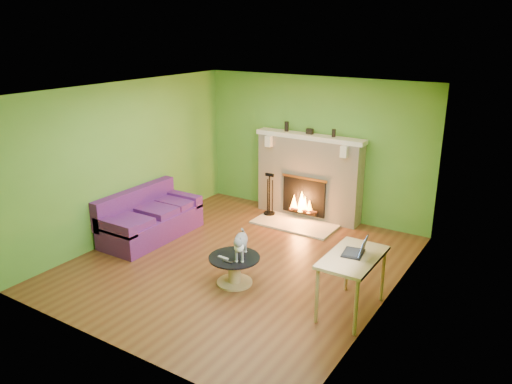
% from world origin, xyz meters
% --- Properties ---
extents(floor, '(5.00, 5.00, 0.00)m').
position_xyz_m(floor, '(0.00, 0.00, 0.00)').
color(floor, '#5A2F19').
rests_on(floor, ground).
extents(ceiling, '(5.00, 5.00, 0.00)m').
position_xyz_m(ceiling, '(0.00, 0.00, 2.60)').
color(ceiling, white).
rests_on(ceiling, wall_back).
extents(wall_back, '(5.00, 0.00, 5.00)m').
position_xyz_m(wall_back, '(0.00, 2.50, 1.30)').
color(wall_back, '#4F8F2E').
rests_on(wall_back, floor).
extents(wall_front, '(5.00, 0.00, 5.00)m').
position_xyz_m(wall_front, '(0.00, -2.50, 1.30)').
color(wall_front, '#4F8F2E').
rests_on(wall_front, floor).
extents(wall_left, '(0.00, 5.00, 5.00)m').
position_xyz_m(wall_left, '(-2.25, 0.00, 1.30)').
color(wall_left, '#4F8F2E').
rests_on(wall_left, floor).
extents(wall_right, '(0.00, 5.00, 5.00)m').
position_xyz_m(wall_right, '(2.25, 0.00, 1.30)').
color(wall_right, '#4F8F2E').
rests_on(wall_right, floor).
extents(window_frame, '(0.00, 1.20, 1.20)m').
position_xyz_m(window_frame, '(2.24, -0.90, 1.55)').
color(window_frame, silver).
rests_on(window_frame, wall_right).
extents(window_pane, '(0.00, 1.06, 1.06)m').
position_xyz_m(window_pane, '(2.23, -0.90, 1.55)').
color(window_pane, white).
rests_on(window_pane, wall_right).
extents(fireplace, '(2.10, 0.46, 1.58)m').
position_xyz_m(fireplace, '(0.00, 2.32, 0.77)').
color(fireplace, beige).
rests_on(fireplace, floor).
extents(hearth, '(1.50, 0.75, 0.03)m').
position_xyz_m(hearth, '(0.00, 1.80, 0.01)').
color(hearth, beige).
rests_on(hearth, floor).
extents(mantel, '(2.10, 0.28, 0.08)m').
position_xyz_m(mantel, '(0.00, 2.30, 1.54)').
color(mantel, silver).
rests_on(mantel, fireplace).
extents(sofa, '(0.85, 1.79, 0.80)m').
position_xyz_m(sofa, '(-1.86, 0.01, 0.31)').
color(sofa, '#501A64').
rests_on(sofa, floor).
extents(coffee_table, '(0.72, 0.72, 0.40)m').
position_xyz_m(coffee_table, '(0.31, -0.57, 0.23)').
color(coffee_table, tan).
rests_on(coffee_table, floor).
extents(desk, '(0.60, 1.03, 0.77)m').
position_xyz_m(desk, '(1.95, -0.38, 0.67)').
color(desk, tan).
rests_on(desk, floor).
extents(cat, '(0.49, 0.68, 0.40)m').
position_xyz_m(cat, '(0.39, -0.52, 0.60)').
color(cat, slate).
rests_on(cat, coffee_table).
extents(remote_silver, '(0.17, 0.06, 0.02)m').
position_xyz_m(remote_silver, '(0.21, -0.69, 0.41)').
color(remote_silver, gray).
rests_on(remote_silver, coffee_table).
extents(remote_black, '(0.16, 0.05, 0.02)m').
position_xyz_m(remote_black, '(0.33, -0.75, 0.41)').
color(remote_black, black).
rests_on(remote_black, coffee_table).
extents(laptop, '(0.33, 0.36, 0.24)m').
position_xyz_m(laptop, '(1.93, -0.33, 0.89)').
color(laptop, black).
rests_on(laptop, desk).
extents(fire_tools, '(0.22, 0.22, 0.81)m').
position_xyz_m(fire_tools, '(-0.63, 1.95, 0.44)').
color(fire_tools, black).
rests_on(fire_tools, hearth).
extents(mantel_vase_left, '(0.08, 0.08, 0.18)m').
position_xyz_m(mantel_vase_left, '(-0.50, 2.33, 1.67)').
color(mantel_vase_left, black).
rests_on(mantel_vase_left, mantel).
extents(mantel_vase_right, '(0.07, 0.07, 0.14)m').
position_xyz_m(mantel_vase_right, '(0.45, 2.33, 1.65)').
color(mantel_vase_right, black).
rests_on(mantel_vase_right, mantel).
extents(mantel_box, '(0.12, 0.08, 0.10)m').
position_xyz_m(mantel_box, '(-0.02, 2.33, 1.63)').
color(mantel_box, black).
rests_on(mantel_box, mantel).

